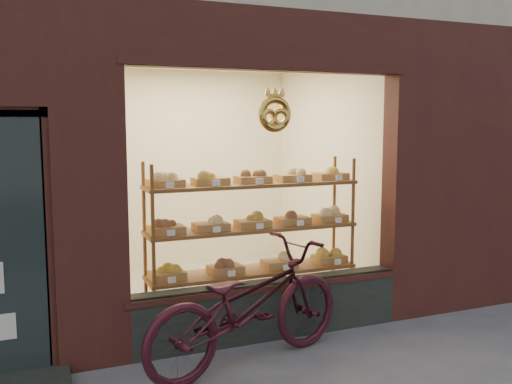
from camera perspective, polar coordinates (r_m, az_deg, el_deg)
name	(u,v)px	position (r m, az deg, el deg)	size (l,w,h in m)	color
display_shelf	(253,239)	(5.86, -0.33, -4.75)	(2.20, 0.45, 1.70)	brown
bicycle	(248,305)	(4.95, -0.83, -11.24)	(0.70, 2.02, 1.06)	#360F19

